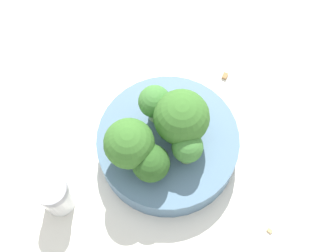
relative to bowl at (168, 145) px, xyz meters
name	(u,v)px	position (x,y,z in m)	size (l,w,h in m)	color
ground_plane	(168,150)	(0.00, 0.00, -0.02)	(3.00, 3.00, 0.00)	silver
bowl	(168,145)	(0.00, 0.00, 0.00)	(0.16, 0.16, 0.04)	slate
broccoli_floret_0	(180,115)	(0.00, 0.02, 0.06)	(0.06, 0.06, 0.07)	#84AD66
broccoli_floret_1	(187,148)	(0.03, 0.01, 0.05)	(0.03, 0.03, 0.05)	#7A9E5B
broccoli_floret_2	(155,103)	(-0.03, 0.00, 0.05)	(0.04, 0.04, 0.06)	#7A9E5B
broccoli_floret_3	(129,144)	(0.00, -0.04, 0.05)	(0.05, 0.05, 0.06)	#84AD66
broccoli_floret_4	(151,163)	(0.02, -0.03, 0.04)	(0.04, 0.04, 0.05)	#84AD66
pepper_shaker	(57,198)	(0.00, -0.14, 0.01)	(0.03, 0.03, 0.06)	silver
almond_crumb_0	(225,75)	(-0.06, 0.11, -0.01)	(0.01, 0.01, 0.01)	olive
almond_crumb_1	(270,231)	(0.13, 0.06, -0.02)	(0.01, 0.00, 0.01)	tan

